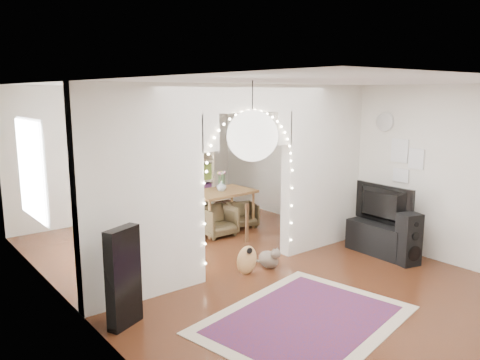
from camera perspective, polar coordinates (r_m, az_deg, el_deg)
floor at (r=7.16m, az=0.70°, el=-10.49°), size 7.50×7.50×0.00m
ceiling at (r=6.68m, az=0.75°, el=11.68°), size 5.00×7.50×0.02m
wall_back at (r=9.94m, az=-13.11°, el=3.27°), size 5.00×0.02×2.70m
wall_left at (r=5.58m, az=-19.59°, el=-2.71°), size 0.02×7.50×2.70m
wall_right at (r=8.57m, az=13.78°, el=2.09°), size 0.02×7.50×2.70m
divider_wall at (r=6.77m, az=0.72°, el=0.83°), size 5.00×0.20×2.70m
fairy_lights at (r=6.65m, az=1.43°, el=1.74°), size 1.64×0.04×1.60m
window at (r=7.26m, az=-24.12°, el=1.16°), size 0.04×1.20×1.40m
wall_clock at (r=8.13m, az=17.29°, el=6.79°), size 0.03×0.31×0.31m
picture_frames at (r=7.97m, az=19.43°, el=2.25°), size 0.02×0.50×0.70m
paper_lantern at (r=3.63m, az=1.51°, el=5.41°), size 0.40×0.40×0.40m
ceiling_fan at (r=8.32m, az=-8.13°, el=9.31°), size 1.10×1.10×0.30m
area_rug at (r=5.66m, az=7.94°, el=-16.48°), size 2.65×2.18×0.02m
guitar_case at (r=5.42m, az=-14.02°, el=-11.47°), size 0.46×0.30×1.14m
acoustic_guitar at (r=6.73m, az=0.84°, el=-8.36°), size 0.36×0.13×0.89m
tabby_cat at (r=7.06m, az=3.61°, el=-9.55°), size 0.23×0.54×0.36m
floor_speaker at (r=7.54m, az=19.88°, el=-6.84°), size 0.37×0.34×0.80m
media_console at (r=7.95m, az=16.42°, el=-6.85°), size 0.44×1.01×0.50m
tv at (r=7.80m, az=16.63°, el=-2.92°), size 0.18×1.08×0.62m
bookcase at (r=9.25m, az=-7.81°, el=-0.44°), size 1.64×0.70×1.63m
dining_table at (r=8.80m, az=-2.28°, el=-1.81°), size 1.23×0.84×0.76m
flower_vase at (r=8.77m, az=-2.28°, el=-0.73°), size 0.19×0.19×0.19m
dining_chair_left at (r=8.56m, az=-2.77°, el=-4.99°), size 0.60×0.62×0.55m
dining_chair_right at (r=9.12m, az=0.38°, el=-4.27°), size 0.62×0.63×0.46m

